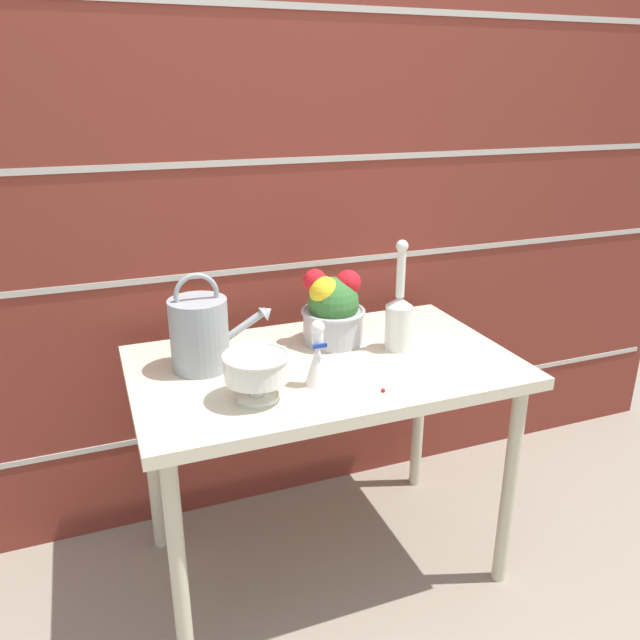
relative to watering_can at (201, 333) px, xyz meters
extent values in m
plane|color=gray|center=(0.35, -0.09, -0.85)|extent=(12.00, 12.00, 0.00)
cube|color=maroon|center=(0.35, 0.38, 0.25)|extent=(3.60, 0.08, 2.20)
cube|color=#B7B2A8|center=(0.35, 0.34, -0.51)|extent=(3.53, 0.00, 0.02)
cube|color=#B7B2A8|center=(0.35, 0.34, 0.07)|extent=(3.53, 0.00, 0.02)
cube|color=#B7B2A8|center=(0.35, 0.34, 0.43)|extent=(3.53, 0.00, 0.02)
cube|color=#B7B2A8|center=(0.35, 0.34, 0.89)|extent=(3.53, 0.00, 0.02)
cube|color=beige|center=(0.35, -0.09, -0.13)|extent=(1.13, 0.68, 0.04)
cylinder|color=beige|center=(-0.16, -0.37, -0.50)|extent=(0.04, 0.04, 0.70)
cylinder|color=beige|center=(0.85, -0.37, -0.50)|extent=(0.04, 0.04, 0.70)
cylinder|color=beige|center=(-0.16, 0.19, -0.50)|extent=(0.04, 0.04, 0.70)
cylinder|color=beige|center=(0.85, 0.19, -0.50)|extent=(0.04, 0.04, 0.70)
cylinder|color=#93999E|center=(0.00, 0.00, 0.00)|extent=(0.17, 0.17, 0.21)
cylinder|color=#93999E|center=(0.13, 0.00, 0.01)|extent=(0.14, 0.02, 0.09)
cone|color=#93999E|center=(0.20, 0.00, 0.04)|extent=(0.05, 0.05, 0.06)
torus|color=#93999E|center=(0.00, 0.00, 0.11)|extent=(0.13, 0.01, 0.13)
cylinder|color=silver|center=(0.10, -0.25, -0.10)|extent=(0.12, 0.12, 0.01)
cylinder|color=silver|center=(0.10, -0.25, -0.08)|extent=(0.04, 0.04, 0.05)
sphere|color=silver|center=(0.10, -0.25, -0.07)|extent=(0.05, 0.05, 0.05)
cylinder|color=silver|center=(0.10, -0.25, -0.02)|extent=(0.17, 0.17, 0.07)
torus|color=silver|center=(0.10, -0.25, 0.01)|extent=(0.18, 0.18, 0.01)
cylinder|color=#ADADB2|center=(0.43, 0.05, -0.06)|extent=(0.19, 0.19, 0.10)
torus|color=#ADADB2|center=(0.43, 0.05, -0.01)|extent=(0.20, 0.20, 0.01)
sphere|color=#387033|center=(0.43, 0.05, 0.02)|extent=(0.16, 0.16, 0.16)
sphere|color=yellow|center=(0.39, 0.04, 0.07)|extent=(0.10, 0.10, 0.10)
sphere|color=red|center=(0.38, 0.07, 0.09)|extent=(0.07, 0.07, 0.07)
sphere|color=red|center=(0.48, 0.04, 0.09)|extent=(0.08, 0.08, 0.08)
cylinder|color=silver|center=(0.60, -0.08, -0.04)|extent=(0.08, 0.08, 0.14)
cone|color=silver|center=(0.60, -0.08, 0.05)|extent=(0.08, 0.08, 0.03)
cylinder|color=silver|center=(0.60, -0.08, 0.13)|extent=(0.03, 0.03, 0.15)
sphere|color=silver|center=(0.60, -0.08, 0.22)|extent=(0.04, 0.04, 0.04)
cone|color=white|center=(0.27, -0.22, -0.05)|extent=(0.07, 0.07, 0.13)
cylinder|color=white|center=(0.27, -0.22, 0.04)|extent=(0.03, 0.03, 0.04)
sphere|color=white|center=(0.27, -0.22, 0.06)|extent=(0.04, 0.04, 0.04)
cube|color=#193399|center=(0.27, -0.24, 0.01)|extent=(0.04, 0.01, 0.01)
sphere|color=red|center=(0.42, -0.33, -0.11)|extent=(0.01, 0.01, 0.01)
camera|label=1|loc=(-0.27, -1.67, 0.66)|focal=35.00mm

